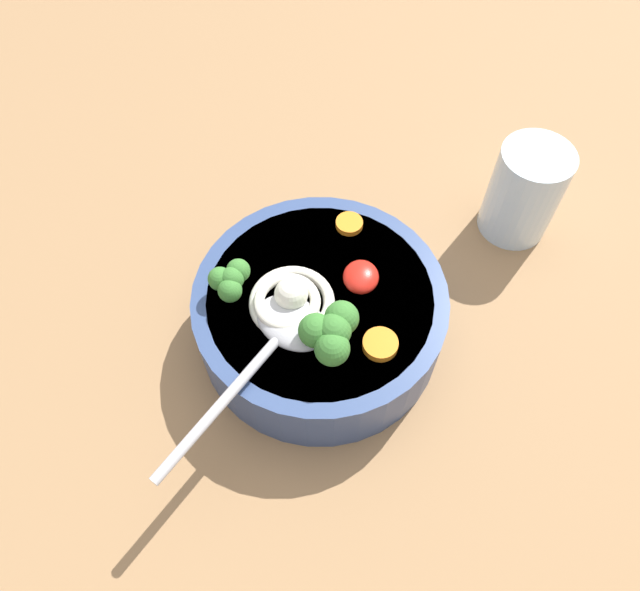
{
  "coord_description": "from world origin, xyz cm",
  "views": [
    {
      "loc": [
        27.04,
        -1.21,
        50.66
      ],
      "look_at": [
        1.64,
        -3.69,
        9.73
      ],
      "focal_mm": 33.74,
      "sensor_mm": 36.0,
      "label": 1
    }
  ],
  "objects_px": {
    "noodle_pile": "(290,300)",
    "drinking_glass": "(524,192)",
    "soup_bowl": "(320,314)",
    "soup_spoon": "(281,335)"
  },
  "relations": [
    {
      "from": "noodle_pile",
      "to": "drinking_glass",
      "type": "bearing_deg",
      "value": 127.63
    },
    {
      "from": "noodle_pile",
      "to": "drinking_glass",
      "type": "relative_size",
      "value": 0.79
    },
    {
      "from": "soup_bowl",
      "to": "noodle_pile",
      "type": "bearing_deg",
      "value": -60.27
    },
    {
      "from": "soup_bowl",
      "to": "drinking_glass",
      "type": "distance_m",
      "value": 0.23
    },
    {
      "from": "noodle_pile",
      "to": "soup_spoon",
      "type": "height_order",
      "value": "noodle_pile"
    },
    {
      "from": "noodle_pile",
      "to": "soup_spoon",
      "type": "relative_size",
      "value": 0.45
    },
    {
      "from": "soup_bowl",
      "to": "drinking_glass",
      "type": "xyz_separation_m",
      "value": [
        -0.14,
        0.18,
        0.02
      ]
    },
    {
      "from": "soup_spoon",
      "to": "drinking_glass",
      "type": "relative_size",
      "value": 1.73
    },
    {
      "from": "drinking_glass",
      "to": "soup_spoon",
      "type": "bearing_deg",
      "value": -47.75
    },
    {
      "from": "soup_bowl",
      "to": "soup_spoon",
      "type": "relative_size",
      "value": 1.26
    }
  ]
}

